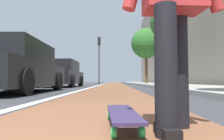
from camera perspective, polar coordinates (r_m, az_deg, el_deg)
name	(u,v)px	position (r m, az deg, el deg)	size (l,w,h in m)	color
ground_plane	(112,88)	(10.40, 0.13, -4.93)	(80.00, 80.00, 0.00)	#38383D
bike_lane_paint	(114,84)	(24.40, 0.60, -3.84)	(56.00, 1.92, 0.00)	brown
lane_stripe_white	(103,84)	(20.43, -2.59, -3.99)	(52.00, 0.16, 0.01)	silver
sidewalk_curb	(153,84)	(18.70, 11.43, -3.84)	(52.00, 3.20, 0.13)	#9E9B93
building_facade	(170,28)	(23.91, 15.79, 11.19)	(40.00, 1.20, 12.34)	gray
skateboard	(122,114)	(1.56, 2.94, -12.25)	(0.85, 0.26, 0.11)	green
parked_car_near	(14,68)	(6.67, -25.54, 0.42)	(4.53, 2.06, 1.48)	black
parked_car_mid	(61,74)	(12.07, -13.96, -1.16)	(4.22, 2.02, 1.49)	black
traffic_light	(99,52)	(20.93, -3.62, 5.02)	(0.33, 0.28, 4.79)	#2D2D2D
street_tree_mid	(167,23)	(12.44, 15.20, 12.49)	(1.99, 1.99, 4.68)	brown
street_tree_far	(146,44)	(20.32, 9.48, 7.28)	(2.92, 2.92, 5.45)	brown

